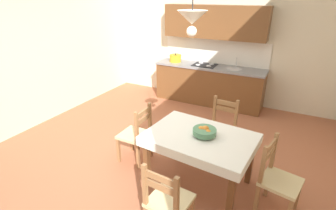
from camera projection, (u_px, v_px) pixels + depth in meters
name	position (u px, v px, depth m)	size (l,w,h in m)	color
ground_plane	(152.00, 165.00, 4.04)	(5.97, 6.63, 0.10)	#A86042
wall_back	(221.00, 9.00, 5.68)	(5.97, 0.12, 4.21)	beige
wall_left	(10.00, 14.00, 4.33)	(0.12, 6.63, 4.21)	beige
kitchen_cabinetry	(210.00, 67.00, 5.93)	(2.52, 0.63, 2.20)	brown
dining_table	(200.00, 144.00, 3.34)	(1.43, 1.06, 0.75)	brown
dining_chair_tv_side	(136.00, 135.00, 3.92)	(0.42, 0.42, 0.93)	#D1BC89
dining_chair_window_side	(277.00, 180.00, 2.98)	(0.49, 0.49, 0.93)	#D1BC89
dining_chair_camera_side	(168.00, 202.00, 2.66)	(0.45, 0.45, 0.93)	#D1BC89
dining_chair_kitchen_side	(221.00, 129.00, 4.08)	(0.45, 0.45, 0.93)	#D1BC89
fruit_bowl	(205.00, 131.00, 3.27)	(0.30, 0.30, 0.12)	#4C7F5B
pendant_lamp	(192.00, 18.00, 2.66)	(0.32, 0.32, 0.81)	black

